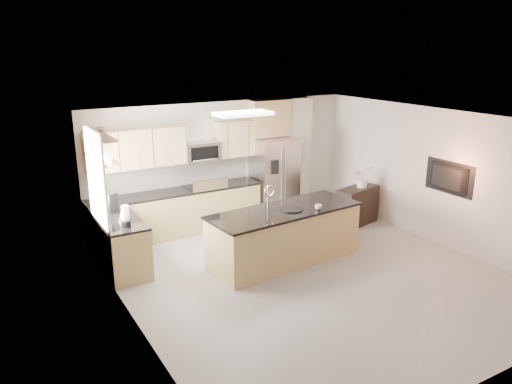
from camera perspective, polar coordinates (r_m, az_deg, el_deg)
floor at (r=8.57m, az=6.25°, el=-9.40°), size 6.50×6.50×0.00m
ceiling at (r=7.81m, az=6.85°, el=8.05°), size 6.00×6.50×0.02m
wall_back at (r=10.78m, az=-3.78°, el=3.41°), size 6.00×0.02×2.60m
wall_front at (r=6.00m, az=25.53°, el=-9.09°), size 6.00×0.02×2.60m
wall_left at (r=6.83m, az=-14.23°, el=-4.87°), size 0.02×6.50×2.60m
wall_right at (r=10.12m, az=20.34°, el=1.54°), size 0.02×6.50×2.60m
back_counter at (r=10.25m, az=-9.04°, el=-2.26°), size 3.55×0.66×1.44m
left_counter at (r=8.88m, az=-15.23°, el=-5.73°), size 0.66×1.50×0.92m
range at (r=10.47m, az=-5.84°, el=-1.74°), size 0.76×0.64×1.14m
upper_cabinets at (r=10.02m, az=-10.12°, el=5.26°), size 3.50×0.33×0.75m
microwave at (r=10.28m, az=-6.31°, el=4.59°), size 0.76×0.40×0.40m
refrigerator at (r=11.06m, az=2.05°, el=1.59°), size 0.92×0.78×1.78m
partition_column at (r=11.56m, az=4.67°, el=4.28°), size 0.60×0.30×2.60m
window at (r=8.45m, az=-17.80°, el=1.44°), size 0.04×1.15×1.65m
shelf_lower at (r=8.50m, az=-17.29°, el=3.66°), size 0.30×1.20×0.04m
shelf_upper at (r=8.43m, az=-17.50°, el=6.11°), size 0.30×1.20×0.04m
ceiling_fixture at (r=8.93m, az=-1.48°, el=8.95°), size 1.00×0.50×0.06m
island at (r=8.89m, az=3.28°, el=-4.93°), size 2.88×1.25×1.39m
credenza at (r=10.94m, az=11.47°, el=-1.56°), size 1.09×0.65×0.81m
cup at (r=8.77m, az=7.13°, el=-1.69°), size 0.13×0.13×0.09m
platter at (r=8.71m, az=4.11°, el=-1.97°), size 0.50×0.50×0.02m
blender at (r=8.25m, az=-14.69°, el=-2.84°), size 0.16×0.16×0.36m
kettle at (r=8.58m, az=-14.96°, el=-2.47°), size 0.19×0.19×0.23m
coffee_maker at (r=9.05m, az=-16.34°, el=-1.20°), size 0.26×0.28×0.35m
bowl at (r=8.68m, az=-17.95°, el=6.80°), size 0.49×0.49×0.10m
flower_vase at (r=10.78m, az=12.09°, el=2.29°), size 0.78×0.74×0.69m
television at (r=9.92m, az=20.91°, el=1.49°), size 0.14×1.08×0.62m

